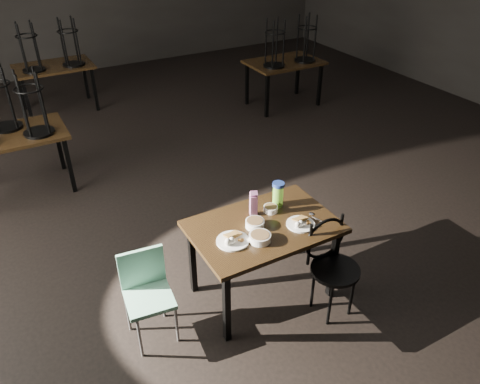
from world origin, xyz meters
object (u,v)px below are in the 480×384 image
main_table (263,233)px  school_chair (147,288)px  water_bottle (278,194)px  bentwood_chair (331,260)px  juice_carton (254,204)px

main_table → school_chair: bearing=176.4°
main_table → water_bottle: size_ratio=5.28×
main_table → bentwood_chair: bentwood_chair is taller
main_table → bentwood_chair: 0.60m
juice_carton → water_bottle: (0.26, 0.02, 0.01)m
water_bottle → bentwood_chair: (0.15, -0.60, -0.36)m
school_chair → water_bottle: bearing=12.1°
bentwood_chair → water_bottle: bearing=105.6°
juice_carton → school_chair: 1.10m
school_chair → main_table: bearing=2.9°
main_table → water_bottle: bearing=36.3°
school_chair → bentwood_chair: bearing=-11.9°
bentwood_chair → school_chair: size_ratio=1.11×
water_bottle → juice_carton: bearing=-176.1°
main_table → bentwood_chair: bearing=-45.3°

